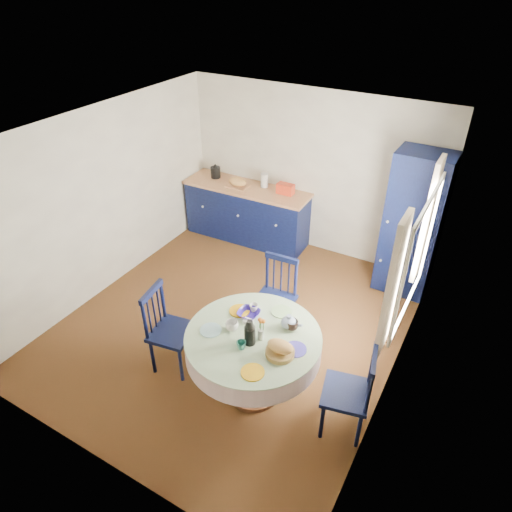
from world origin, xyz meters
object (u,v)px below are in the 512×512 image
at_px(kitchen_counter, 247,212).
at_px(chair_far, 276,297).
at_px(dining_table, 254,345).
at_px(cobalt_bowl, 249,314).
at_px(pantry_cabinet, 413,225).
at_px(mug_d, 254,308).
at_px(mug_a, 232,326).
at_px(chair_left, 169,329).
at_px(mug_b, 241,345).
at_px(chair_right, 351,392).
at_px(mug_c, 292,325).

height_order(kitchen_counter, chair_far, kitchen_counter).
height_order(dining_table, cobalt_bowl, dining_table).
xyz_separation_m(pantry_cabinet, mug_d, (-1.06, -2.37, -0.13)).
height_order(mug_a, mug_d, mug_a).
bearing_deg(kitchen_counter, chair_left, -78.22).
height_order(pantry_cabinet, mug_b, pantry_cabinet).
height_order(pantry_cabinet, mug_d, pantry_cabinet).
relative_size(dining_table, mug_b, 14.56).
distance_m(chair_far, chair_right, 1.58).
xyz_separation_m(chair_right, mug_a, (-1.25, -0.11, 0.36)).
bearing_deg(chair_far, mug_a, -92.00).
relative_size(dining_table, mug_d, 14.58).
distance_m(pantry_cabinet, mug_a, 2.95).
xyz_separation_m(chair_right, cobalt_bowl, (-1.22, 0.16, 0.34)).
xyz_separation_m(pantry_cabinet, chair_far, (-1.14, -1.70, -0.49)).
distance_m(chair_right, mug_a, 1.31).
height_order(dining_table, mug_a, dining_table).
xyz_separation_m(dining_table, cobalt_bowl, (-0.20, 0.24, 0.15)).
bearing_deg(chair_left, cobalt_bowl, -77.49).
height_order(pantry_cabinet, chair_right, pantry_cabinet).
bearing_deg(dining_table, mug_c, 44.15).
bearing_deg(chair_left, dining_table, -93.80).
height_order(chair_far, cobalt_bowl, chair_far).
relative_size(pantry_cabinet, dining_table, 1.47).
height_order(pantry_cabinet, mug_c, pantry_cabinet).
xyz_separation_m(chair_left, mug_c, (1.32, 0.37, 0.36)).
xyz_separation_m(kitchen_counter, chair_left, (0.70, -2.90, 0.05)).
bearing_deg(pantry_cabinet, mug_d, -112.99).
relative_size(kitchen_counter, cobalt_bowl, 9.21).
bearing_deg(mug_a, mug_b, -39.48).
relative_size(dining_table, chair_far, 1.33).
distance_m(mug_a, mug_b, 0.28).
bearing_deg(dining_table, mug_a, -172.07).
height_order(chair_right, mug_d, chair_right).
xyz_separation_m(kitchen_counter, mug_a, (1.49, -2.84, 0.41)).
relative_size(pantry_cabinet, mug_d, 21.40).
bearing_deg(mug_b, chair_right, 15.51).
bearing_deg(kitchen_counter, mug_a, -63.93).
height_order(mug_b, mug_c, mug_c).
height_order(kitchen_counter, mug_c, kitchen_counter).
relative_size(chair_far, mug_a, 7.98).
xyz_separation_m(chair_far, chair_right, (1.29, -0.92, -0.00)).
height_order(pantry_cabinet, chair_far, pantry_cabinet).
distance_m(pantry_cabinet, mug_b, 3.04).
height_order(mug_a, mug_b, mug_a).
bearing_deg(mug_a, mug_d, 82.06).
height_order(mug_b, cobalt_bowl, mug_b).
height_order(kitchen_counter, mug_d, kitchen_counter).
xyz_separation_m(chair_left, chair_right, (2.05, 0.17, -0.01)).
distance_m(chair_right, mug_d, 1.28).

